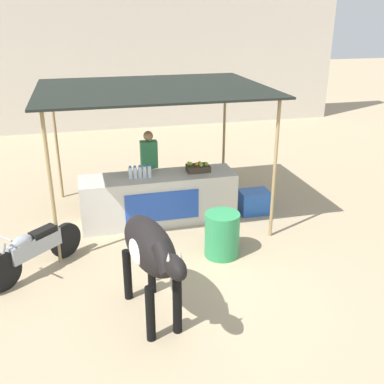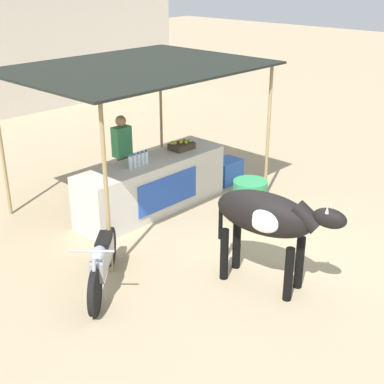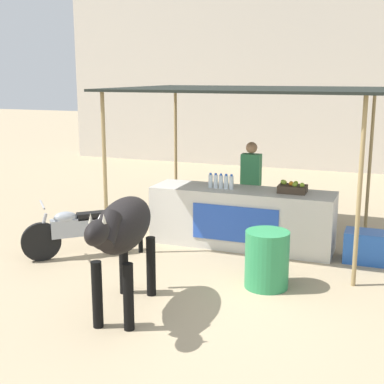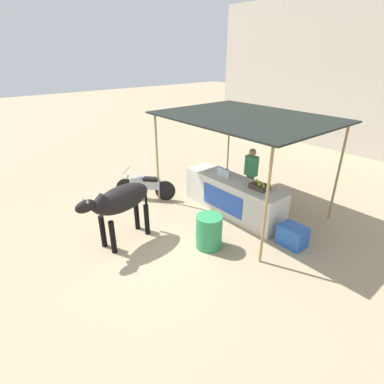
{
  "view_description": "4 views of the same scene",
  "coord_description": "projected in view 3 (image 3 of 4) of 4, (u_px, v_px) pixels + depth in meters",
  "views": [
    {
      "loc": [
        -1.35,
        -5.82,
        3.9
      ],
      "look_at": [
        0.48,
        1.41,
        0.88
      ],
      "focal_mm": 42.0,
      "sensor_mm": 36.0,
      "label": 1
    },
    {
      "loc": [
        -6.0,
        -4.44,
        4.15
      ],
      "look_at": [
        -0.18,
        1.04,
        0.75
      ],
      "focal_mm": 50.0,
      "sensor_mm": 36.0,
      "label": 2
    },
    {
      "loc": [
        2.25,
        -6.07,
        2.8
      ],
      "look_at": [
        -0.48,
        1.15,
        1.1
      ],
      "focal_mm": 50.0,
      "sensor_mm": 36.0,
      "label": 3
    },
    {
      "loc": [
        4.91,
        -3.3,
        4.01
      ],
      "look_at": [
        -0.4,
        1.1,
        0.78
      ],
      "focal_mm": 28.0,
      "sensor_mm": 36.0,
      "label": 4
    }
  ],
  "objects": [
    {
      "name": "building_wall_far",
      "position": [
        317.0,
        62.0,
        15.53
      ],
      "size": [
        16.0,
        0.5,
        6.27
      ],
      "primitive_type": "cube",
      "color": "beige",
      "rests_on": "ground"
    },
    {
      "name": "vendor_behind_counter",
      "position": [
        251.0,
        187.0,
        9.45
      ],
      "size": [
        0.34,
        0.22,
        1.65
      ],
      "color": "#383842",
      "rests_on": "ground"
    },
    {
      "name": "stall_awning",
      "position": [
        249.0,
        94.0,
        8.67
      ],
      "size": [
        4.2,
        3.2,
        2.59
      ],
      "color": "black",
      "rests_on": "ground"
    },
    {
      "name": "cow",
      "position": [
        122.0,
        230.0,
        6.21
      ],
      "size": [
        0.76,
        1.85,
        1.44
      ],
      "color": "black",
      "rests_on": "ground"
    },
    {
      "name": "fruit_crate",
      "position": [
        292.0,
        188.0,
        8.48
      ],
      "size": [
        0.44,
        0.32,
        0.18
      ],
      "color": "#3F3326",
      "rests_on": "stall_counter"
    },
    {
      "name": "water_bottle_row",
      "position": [
        221.0,
        182.0,
        8.78
      ],
      "size": [
        0.43,
        0.07,
        0.25
      ],
      "color": "silver",
      "rests_on": "stall_counter"
    },
    {
      "name": "stall_counter",
      "position": [
        242.0,
        218.0,
        8.83
      ],
      "size": [
        3.0,
        0.82,
        0.96
      ],
      "color": "beige",
      "rests_on": "ground"
    },
    {
      "name": "cooler_box",
      "position": [
        365.0,
        247.0,
        8.11
      ],
      "size": [
        0.6,
        0.44,
        0.48
      ],
      "primitive_type": "cube",
      "color": "blue",
      "rests_on": "ground"
    },
    {
      "name": "motorcycle_parked",
      "position": [
        79.0,
        230.0,
        8.33
      ],
      "size": [
        1.39,
        1.27,
        0.9
      ],
      "color": "black",
      "rests_on": "ground"
    },
    {
      "name": "water_barrel",
      "position": [
        267.0,
        259.0,
        7.12
      ],
      "size": [
        0.59,
        0.59,
        0.78
      ],
      "primitive_type": "cylinder",
      "color": "#2D8C51",
      "rests_on": "ground"
    },
    {
      "name": "ground_plane",
      "position": [
        195.0,
        295.0,
        6.93
      ],
      "size": [
        60.0,
        60.0,
        0.0
      ],
      "primitive_type": "plane",
      "color": "tan"
    }
  ]
}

